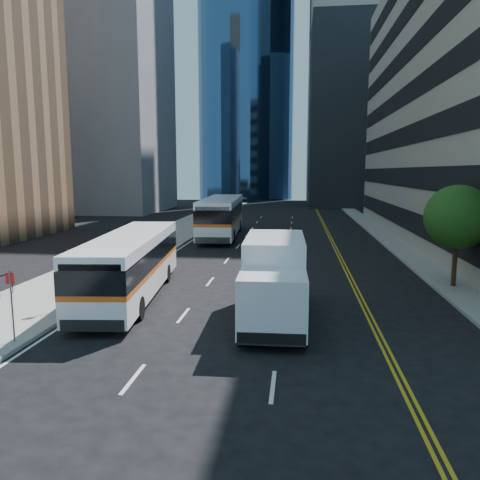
{
  "coord_description": "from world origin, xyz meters",
  "views": [
    {
      "loc": [
        1.07,
        -16.2,
        5.89
      ],
      "look_at": [
        -1.46,
        4.64,
        2.8
      ],
      "focal_mm": 35.0,
      "sensor_mm": 36.0,
      "label": 1
    }
  ],
  "objects_px": {
    "bus_front": "(131,263)",
    "bus_rear": "(221,216)",
    "street_tree": "(458,217)",
    "box_truck": "(274,279)"
  },
  "relations": [
    {
      "from": "street_tree",
      "to": "box_truck",
      "type": "height_order",
      "value": "street_tree"
    },
    {
      "from": "street_tree",
      "to": "bus_rear",
      "type": "xyz_separation_m",
      "value": [
        -14.7,
        17.56,
        -1.73
      ]
    },
    {
      "from": "street_tree",
      "to": "bus_front",
      "type": "bearing_deg",
      "value": -167.44
    },
    {
      "from": "street_tree",
      "to": "box_truck",
      "type": "xyz_separation_m",
      "value": [
        -8.76,
        -6.28,
        -1.92
      ]
    },
    {
      "from": "bus_front",
      "to": "bus_rear",
      "type": "bearing_deg",
      "value": 81.43
    },
    {
      "from": "street_tree",
      "to": "bus_rear",
      "type": "height_order",
      "value": "street_tree"
    },
    {
      "from": "street_tree",
      "to": "box_truck",
      "type": "bearing_deg",
      "value": -144.36
    },
    {
      "from": "bus_rear",
      "to": "street_tree",
      "type": "bearing_deg",
      "value": -53.29
    },
    {
      "from": "bus_front",
      "to": "bus_rear",
      "type": "distance_m",
      "value": 21.06
    },
    {
      "from": "bus_front",
      "to": "box_truck",
      "type": "xyz_separation_m",
      "value": [
        6.84,
        -2.81,
        0.1
      ]
    }
  ]
}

